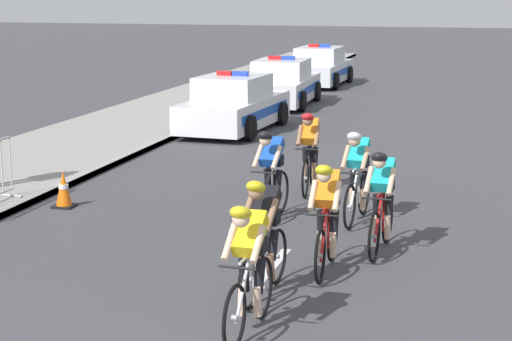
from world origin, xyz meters
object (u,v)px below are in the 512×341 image
object	(u,v)px
cyclist_fourth	(382,199)
cyclist_fifth	(271,174)
cyclist_lead	(249,266)
cyclist_third	(327,215)
police_car_third	(320,68)
traffic_cone_mid	(64,190)
cyclist_second	(263,235)
cyclist_sixth	(357,175)
police_car_nearest	(234,105)
police_car_second	(282,84)
cyclist_seventh	(309,151)

from	to	relation	value
cyclist_fourth	cyclist_fifth	size ratio (longest dim) A/B	1.00
cyclist_lead	cyclist_third	size ratio (longest dim) A/B	1.00
cyclist_lead	cyclist_third	world-z (taller)	same
cyclist_third	police_car_third	world-z (taller)	police_car_third
police_car_third	traffic_cone_mid	distance (m)	20.36
police_car_third	cyclist_fourth	bearing A→B (deg)	-76.41
traffic_cone_mid	cyclist_second	bearing A→B (deg)	-37.80
cyclist_fourth	traffic_cone_mid	distance (m)	5.82
cyclist_lead	traffic_cone_mid	bearing A→B (deg)	134.62
cyclist_fifth	police_car_third	xyz separation A→B (m)	(-3.24, 20.27, -0.11)
cyclist_lead	cyclist_sixth	xyz separation A→B (m)	(0.39, 5.11, 0.00)
cyclist_second	cyclist_third	world-z (taller)	same
cyclist_lead	police_car_third	size ratio (longest dim) A/B	0.39
cyclist_lead	traffic_cone_mid	world-z (taller)	cyclist_lead
police_car_third	traffic_cone_mid	bearing A→B (deg)	-91.26
police_car_nearest	police_car_second	bearing A→B (deg)	89.98
cyclist_fourth	traffic_cone_mid	size ratio (longest dim) A/B	2.69
police_car_third	traffic_cone_mid	world-z (taller)	police_car_third
cyclist_second	police_car_third	xyz separation A→B (m)	(-4.07, 23.85, -0.11)
cyclist_second	cyclist_third	size ratio (longest dim) A/B	1.00
cyclist_fifth	traffic_cone_mid	size ratio (longest dim) A/B	2.69
cyclist_third	police_car_nearest	xyz separation A→B (m)	(-4.63, 11.16, -0.11)
cyclist_seventh	cyclist_third	bearing A→B (deg)	-75.30
cyclist_lead	cyclist_third	bearing A→B (deg)	80.43
police_car_nearest	police_car_second	distance (m)	5.37
cyclist_lead	cyclist_fifth	size ratio (longest dim) A/B	1.00
cyclist_fourth	cyclist_fifth	bearing A→B (deg)	146.20
cyclist_lead	police_car_second	xyz separation A→B (m)	(-4.23, 18.93, -0.11)
cyclist_second	cyclist_third	xyz separation A→B (m)	(0.57, 1.16, 0.00)
cyclist_fifth	cyclist_seventh	distance (m)	2.21
cyclist_second	cyclist_seventh	size ratio (longest dim) A/B	1.00
cyclist_second	cyclist_fourth	size ratio (longest dim) A/B	1.00
cyclist_seventh	police_car_third	distance (m)	18.39
cyclist_second	cyclist_lead	bearing A→B (deg)	-82.54
cyclist_seventh	police_car_third	world-z (taller)	police_car_third
cyclist_lead	police_car_nearest	distance (m)	14.20
cyclist_third	traffic_cone_mid	size ratio (longest dim) A/B	2.69
cyclist_third	cyclist_seventh	size ratio (longest dim) A/B	1.00
cyclist_sixth	cyclist_lead	bearing A→B (deg)	-94.32
cyclist_third	police_car_second	bearing A→B (deg)	105.65
police_car_third	police_car_nearest	bearing A→B (deg)	-90.00
police_car_second	traffic_cone_mid	size ratio (longest dim) A/B	6.96
cyclist_lead	cyclist_second	bearing A→B (deg)	97.46
cyclist_lead	traffic_cone_mid	distance (m)	6.67
cyclist_fifth	police_car_nearest	world-z (taller)	police_car_nearest
cyclist_fourth	police_car_second	world-z (taller)	police_car_second
cyclist_fourth	cyclist_fifth	world-z (taller)	same
cyclist_third	cyclist_seventh	xyz separation A→B (m)	(-1.21, 4.62, 0.00)
cyclist_second	cyclist_fifth	world-z (taller)	same
cyclist_fourth	cyclist_seventh	bearing A→B (deg)	117.06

